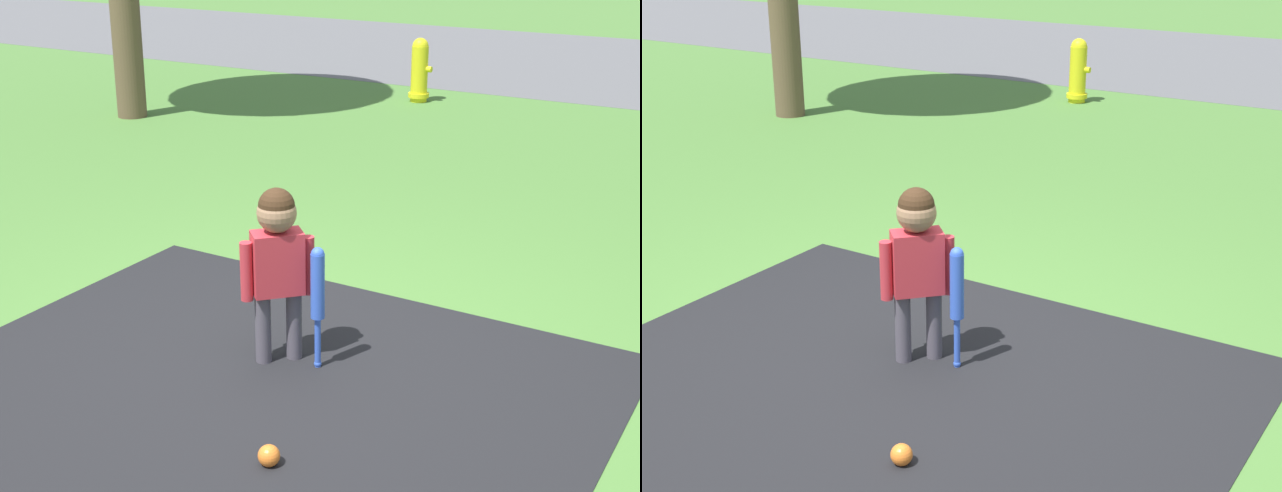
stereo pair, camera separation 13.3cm
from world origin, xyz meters
TOP-DOWN VIEW (x-y plane):
  - ground_plane at (0.00, 0.00)m, footprint 60.00×60.00m
  - child at (-0.01, 0.01)m, footprint 0.27×0.28m
  - baseball_bat at (0.19, 0.04)m, footprint 0.07×0.07m
  - sports_ball at (0.45, -0.77)m, footprint 0.09×0.09m
  - fire_hydrant at (-2.14, 6.23)m, footprint 0.27×0.24m

SIDE VIEW (x-z plane):
  - ground_plane at x=0.00m, z-range 0.00..0.00m
  - sports_ball at x=0.45m, z-range 0.00..0.09m
  - fire_hydrant at x=-2.14m, z-range -0.01..0.73m
  - baseball_bat at x=0.19m, z-range 0.09..0.73m
  - child at x=-0.01m, z-range 0.13..1.03m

